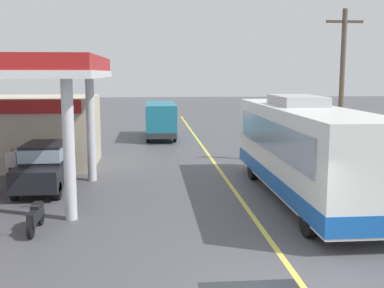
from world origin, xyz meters
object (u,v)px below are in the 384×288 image
Objects in this scene: minibus_opposing_lane at (161,117)px; pedestrian_near_pump at (12,164)px; coach_bus_main at (304,152)px; motorcycle_parked_forecourt at (36,216)px; car_at_pump at (45,164)px.

minibus_opposing_lane reaches higher than pedestrian_near_pump.
minibus_opposing_lane is (-4.77, 16.58, -0.25)m from coach_bus_main.
motorcycle_parked_forecourt is at bearing -162.55° from coach_bus_main.
coach_bus_main is 6.65× the size of pedestrian_near_pump.
coach_bus_main is at bearing 17.45° from motorcycle_parked_forecourt.
minibus_opposing_lane is 3.69× the size of pedestrian_near_pump.
car_at_pump is 2.53× the size of pedestrian_near_pump.
motorcycle_parked_forecourt is (0.79, -5.02, -0.57)m from car_at_pump.
coach_bus_main is at bearing -13.26° from car_at_pump.
coach_bus_main is at bearing -13.80° from pedestrian_near_pump.
coach_bus_main is 2.63× the size of car_at_pump.
pedestrian_near_pump reaches higher than motorcycle_parked_forecourt.
motorcycle_parked_forecourt is 1.08× the size of pedestrian_near_pump.
coach_bus_main reaches higher than car_at_pump.
pedestrian_near_pump is (-1.36, 0.43, -0.08)m from car_at_pump.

